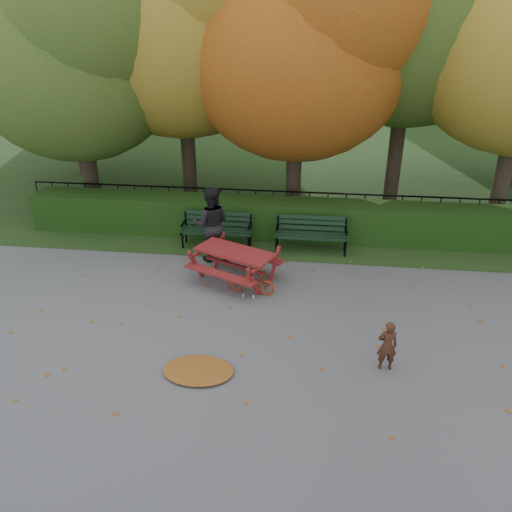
# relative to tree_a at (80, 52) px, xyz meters

# --- Properties ---
(ground) EXTENTS (90.00, 90.00, 0.00)m
(ground) POSITION_rel_tree_a_xyz_m (5.19, -5.58, -4.52)
(ground) COLOR slate
(ground) RESTS_ON ground
(grass_strip) EXTENTS (90.00, 90.00, 0.00)m
(grass_strip) POSITION_rel_tree_a_xyz_m (5.19, 8.42, -4.52)
(grass_strip) COLOR #1F3817
(grass_strip) RESTS_ON ground
(building_right) EXTENTS (9.00, 6.00, 12.00)m
(building_right) POSITION_rel_tree_a_xyz_m (13.19, 22.42, 1.48)
(building_right) COLOR tan
(building_right) RESTS_ON ground
(hedge) EXTENTS (13.00, 0.90, 1.00)m
(hedge) POSITION_rel_tree_a_xyz_m (5.19, -1.08, -4.02)
(hedge) COLOR black
(hedge) RESTS_ON ground
(iron_fence) EXTENTS (14.00, 0.04, 1.02)m
(iron_fence) POSITION_rel_tree_a_xyz_m (5.19, -0.28, -3.98)
(iron_fence) COLOR black
(iron_fence) RESTS_ON ground
(tree_a) EXTENTS (5.88, 5.60, 7.48)m
(tree_a) POSITION_rel_tree_a_xyz_m (0.00, 0.00, 0.00)
(tree_a) COLOR #30231C
(tree_a) RESTS_ON ground
(tree_b) EXTENTS (6.72, 6.40, 8.79)m
(tree_b) POSITION_rel_tree_a_xyz_m (2.74, 1.17, 0.88)
(tree_b) COLOR #30231C
(tree_b) RESTS_ON ground
(tree_c) EXTENTS (6.30, 6.00, 8.00)m
(tree_c) POSITION_rel_tree_a_xyz_m (6.02, 0.38, 0.30)
(tree_c) COLOR #30231C
(tree_c) RESTS_ON ground
(tree_f) EXTENTS (6.93, 6.60, 9.19)m
(tree_f) POSITION_rel_tree_a_xyz_m (-1.94, 3.66, 1.17)
(tree_f) COLOR #30231C
(tree_f) RESTS_ON ground
(bench_left) EXTENTS (1.80, 0.57, 0.88)m
(bench_left) POSITION_rel_tree_a_xyz_m (3.89, -1.88, -4.00)
(bench_left) COLOR black
(bench_left) RESTS_ON ground
(bench_right) EXTENTS (1.80, 0.57, 0.88)m
(bench_right) POSITION_rel_tree_a_xyz_m (6.29, -1.88, -4.00)
(bench_right) COLOR black
(bench_right) RESTS_ON ground
(picnic_table) EXTENTS (2.17, 2.01, 0.85)m
(picnic_table) POSITION_rel_tree_a_xyz_m (4.64, -3.70, -3.94)
(picnic_table) COLOR maroon
(picnic_table) RESTS_ON ground
(leaf_pile) EXTENTS (1.37, 1.10, 0.08)m
(leaf_pile) POSITION_rel_tree_a_xyz_m (4.53, -6.92, -4.48)
(leaf_pile) COLOR maroon
(leaf_pile) RESTS_ON ground
(leaf_scatter) EXTENTS (9.00, 5.70, 0.01)m
(leaf_scatter) POSITION_rel_tree_a_xyz_m (5.19, -5.28, -4.51)
(leaf_scatter) COLOR maroon
(leaf_scatter) RESTS_ON ground
(child) EXTENTS (0.35, 0.24, 0.92)m
(child) POSITION_rel_tree_a_xyz_m (7.65, -6.43, -4.06)
(child) COLOR #422215
(child) RESTS_ON ground
(adult) EXTENTS (0.98, 0.80, 1.85)m
(adult) POSITION_rel_tree_a_xyz_m (3.92, -2.68, -3.60)
(adult) COLOR black
(adult) RESTS_ON ground
(bicycle) EXTENTS (1.07, 0.47, 0.55)m
(bicycle) POSITION_rel_tree_a_xyz_m (5.06, -4.21, -4.25)
(bicycle) COLOR #AF2F10
(bicycle) RESTS_ON ground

